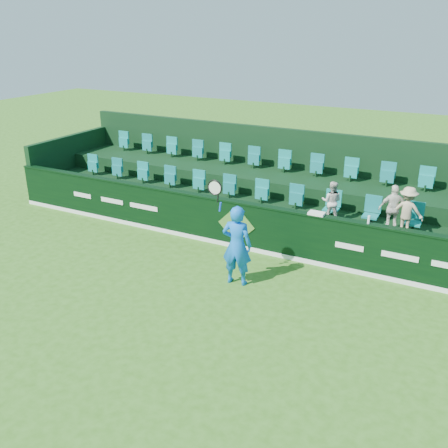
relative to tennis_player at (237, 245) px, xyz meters
The scene contains 13 objects.
ground 2.50m from the tennis_player, 112.55° to the right, with size 60.00×60.00×0.00m, color #326317.
sponsor_hoarding 2.10m from the tennis_player, 114.94° to the left, with size 16.00×0.25×1.35m.
stand_tier_front 3.17m from the tennis_player, 106.40° to the left, with size 16.00×2.00×0.80m, color black.
stand_tier_back 4.97m from the tennis_player, 100.19° to the left, with size 16.00×1.80×1.30m, color black.
stand_rear 5.41m from the tennis_player, 99.36° to the left, with size 16.00×4.10×2.60m.
seat_row_front 3.50m from the tennis_player, 104.55° to the left, with size 13.50×0.50×0.60m, color #138882.
seat_row_back 5.29m from the tennis_player, 99.61° to the left, with size 13.50×0.50×0.60m, color #138882.
tennis_player is the anchor object (origin of this frame).
spectator_left 3.32m from the tennis_player, 65.59° to the left, with size 0.54×0.42×1.12m, color beige.
spectator_middle 4.24m from the tennis_player, 45.39° to the left, with size 0.73×0.31×1.25m, color silver.
spectator_right 4.48m from the tennis_player, 42.31° to the left, with size 0.81×0.46×1.25m, color tan.
towel 2.32m from the tennis_player, 55.33° to the left, with size 0.40×0.26×0.06m, color white.
drinks_bottle 3.24m from the tennis_player, 36.02° to the left, with size 0.06×0.06×0.19m, color white.
Camera 1 is at (5.53, -7.44, 5.80)m, focal length 40.00 mm.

